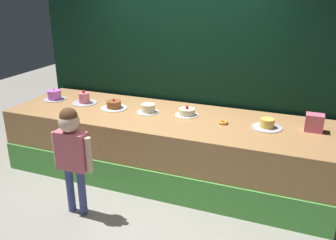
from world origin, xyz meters
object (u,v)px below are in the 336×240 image
cake_left (84,99)px  donut (223,122)px  cake_center_left (114,105)px  cake_right (187,112)px  child_figure (72,147)px  pink_box (314,123)px  cake_center_right (148,109)px  cake_far_right (267,124)px  cake_far_left (54,95)px

cake_left → donut: bearing=-2.2°
cake_center_left → cake_right: size_ratio=1.20×
child_figure → donut: 1.73m
cake_center_left → cake_right: 0.99m
pink_box → cake_center_right: pink_box is taller
donut → cake_far_right: (0.49, 0.05, 0.03)m
donut → cake_far_left: (-2.46, 0.07, 0.04)m
donut → cake_right: size_ratio=0.39×
donut → cake_center_left: cake_center_left is taller
donut → pink_box: bearing=8.5°
child_figure → pink_box: size_ratio=6.14×
cake_center_left → donut: bearing=-1.1°
cake_left → cake_far_right: 2.46m
cake_far_left → cake_left: size_ratio=0.93×
pink_box → cake_far_right: size_ratio=0.58×
pink_box → cake_left: 2.95m
child_figure → cake_left: child_figure is taller
cake_center_left → cake_center_right: (0.49, 0.01, 0.01)m
pink_box → cake_center_left: size_ratio=0.56×
donut → cake_far_left: 2.46m
child_figure → cake_center_left: 1.18m
cake_far_left → cake_center_right: bearing=-1.0°
cake_left → cake_center_left: (0.49, -0.05, -0.02)m
cake_center_left → cake_center_right: size_ratio=1.24×
cake_far_left → cake_far_right: bearing=-0.2°
pink_box → cake_right: 1.47m
donut → cake_right: cake_right is taller
cake_center_right → child_figure: bearing=-105.5°
cake_far_left → cake_center_left: (0.98, -0.04, -0.02)m
pink_box → cake_center_right: size_ratio=0.70×
child_figure → cake_far_right: (1.80, 1.19, 0.08)m
cake_center_right → cake_far_right: (1.47, 0.01, -0.01)m
child_figure → donut: (1.31, 1.13, 0.05)m
cake_right → cake_center_right: bearing=-170.4°
pink_box → cake_center_left: bearing=-177.3°
donut → cake_right: bearing=165.9°
cake_right → cake_far_right: bearing=-4.0°
cake_center_left → cake_right: cake_center_left is taller
child_figure → pink_box: (2.29, 1.28, 0.13)m
cake_far_left → cake_center_right: cake_far_left is taller
pink_box → cake_left: size_ratio=0.57×
child_figure → cake_right: size_ratio=4.15×
pink_box → cake_far_left: bearing=-178.7°
cake_center_right → cake_right: cake_right is taller
cake_far_left → cake_center_left: bearing=-2.2°
pink_box → cake_right: (-1.47, -0.02, -0.06)m
pink_box → cake_right: pink_box is taller
cake_center_left → cake_center_right: 0.49m
child_figure → cake_left: (-0.66, 1.21, 0.10)m
pink_box → donut: 1.00m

